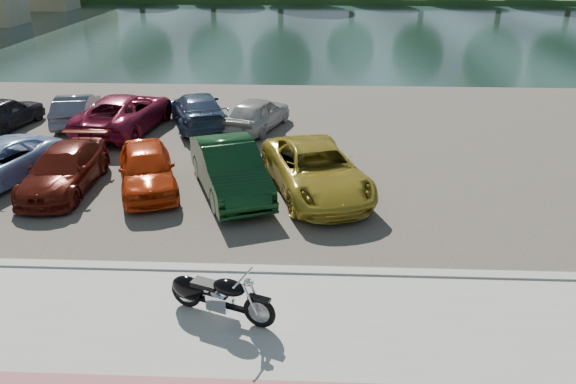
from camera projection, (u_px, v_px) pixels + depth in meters
The scene contains 15 objects.
ground at pixel (245, 329), 10.96m from camera, with size 200.00×200.00×0.00m, color #595447.
promenade at pixel (239, 362), 10.03m from camera, with size 60.00×6.00×0.10m, color #A5A39B.
kerb at pixel (255, 271), 12.75m from camera, with size 60.00×0.30×0.14m, color #A5A39B.
parking_lot at pixel (279, 142), 20.97m from camera, with size 60.00×18.00×0.04m, color #464138.
river at pixel (299, 30), 47.40m from camera, with size 120.00×40.00×0.00m, color black.
motorcycle at pixel (212, 294), 11.06m from camera, with size 2.23×1.10×1.05m.
car_3 at pixel (64, 169), 16.81m from camera, with size 1.74×4.27×1.24m, color #55140C.
car_4 at pixel (147, 168), 16.73m from camera, with size 1.60×3.98×1.35m, color #BF320C.
car_5 at pixel (230, 168), 16.49m from camera, with size 1.61×4.63×1.53m, color #0D3215.
car_6 at pixel (316, 170), 16.51m from camera, with size 2.37×5.15×1.43m, color #AD9428.
car_8 at pixel (3, 113), 22.20m from camera, with size 1.51×3.76×1.28m, color black.
car_9 at pixel (76, 109), 22.82m from camera, with size 1.31×3.75×1.24m, color slate.
car_10 at pixel (125, 112), 21.97m from camera, with size 2.42×5.26×1.46m, color maroon.
car_11 at pixel (198, 110), 22.49m from camera, with size 1.88×4.64×1.35m, color #334463.
car_12 at pixel (257, 113), 22.10m from camera, with size 1.54×3.82×1.30m, color #A9A9A4.
Camera 1 is at (1.24, -8.85, 6.93)m, focal length 35.00 mm.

